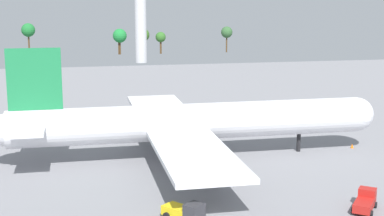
% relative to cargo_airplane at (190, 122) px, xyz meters
% --- Properties ---
extents(ground_plane, '(261.62, 261.62, 0.00)m').
position_rel_cargo_airplane_xyz_m(ground_plane, '(0.37, -0.00, -6.12)').
color(ground_plane, gray).
extents(cargo_airplane, '(65.40, 59.24, 18.98)m').
position_rel_cargo_airplane_xyz_m(cargo_airplane, '(0.00, 0.00, 0.00)').
color(cargo_airplane, silver).
rests_on(cargo_airplane, ground_plane).
extents(fuel_truck, '(5.05, 5.46, 2.58)m').
position_rel_cargo_airplane_xyz_m(fuel_truck, '(-6.07, -27.10, -4.85)').
color(fuel_truck, '#333338').
rests_on(fuel_truck, ground_plane).
extents(catering_truck, '(4.89, 5.42, 2.42)m').
position_rel_cargo_airplane_xyz_m(catering_truck, '(17.20, -27.92, -5.00)').
color(catering_truck, '#B21E19').
rests_on(catering_truck, ground_plane).
extents(safety_cone_nose, '(0.56, 0.56, 0.80)m').
position_rel_cargo_airplane_xyz_m(safety_cone_nose, '(29.80, 0.00, -5.72)').
color(safety_cone_nose, orange).
rests_on(safety_cone_nose, ground_plane).
extents(control_tower, '(9.15, 9.15, 36.61)m').
position_rel_cargo_airplane_xyz_m(control_tower, '(8.19, 140.93, 15.87)').
color(control_tower, silver).
rests_on(control_tower, ground_plane).
extents(tree_line_backdrop, '(123.15, 6.49, 14.92)m').
position_rel_cargo_airplane_xyz_m(tree_line_backdrop, '(-11.34, 175.38, 3.23)').
color(tree_line_backdrop, '#51381E').
rests_on(tree_line_backdrop, ground_plane).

